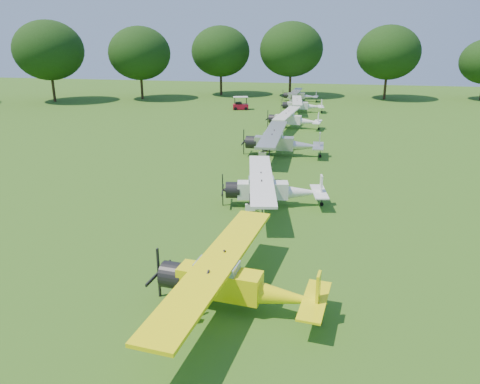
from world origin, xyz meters
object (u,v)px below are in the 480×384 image
object	(u,v)px
aircraft_4	(280,141)
aircraft_7	(299,95)
aircraft_3	(271,187)
aircraft_2	(232,280)
aircraft_5	(292,118)
aircraft_6	(301,104)
golf_cart	(240,105)

from	to	relation	value
aircraft_4	aircraft_7	world-z (taller)	aircraft_4
aircraft_3	aircraft_4	size ratio (longest dim) A/B	0.93
aircraft_2	aircraft_7	world-z (taller)	aircraft_2
aircraft_3	aircraft_4	distance (m)	13.49
aircraft_2	aircraft_4	distance (m)	26.09
aircraft_4	aircraft_5	distance (m)	13.45
aircraft_2	aircraft_6	xyz separation A→B (m)	(-0.55, 51.63, -0.22)
aircraft_2	aircraft_7	distance (m)	62.96
aircraft_3	aircraft_2	bearing A→B (deg)	-99.88
aircraft_3	aircraft_6	xyz separation A→B (m)	(-0.55, 39.02, -0.15)
aircraft_7	aircraft_4	bearing A→B (deg)	-86.41
aircraft_2	golf_cart	size ratio (longest dim) A/B	4.73
aircraft_3	golf_cart	xyz separation A→B (m)	(-9.62, 39.84, -0.64)
aircraft_2	aircraft_6	bearing A→B (deg)	97.42
aircraft_3	aircraft_7	bearing A→B (deg)	81.93
aircraft_7	golf_cart	world-z (taller)	golf_cart
aircraft_7	aircraft_2	bearing A→B (deg)	-86.19
aircraft_4	aircraft_5	xyz separation A→B (m)	(-0.01, 13.45, -0.18)
aircraft_2	aircraft_5	xyz separation A→B (m)	(-0.81, 39.53, -0.15)
aircraft_2	aircraft_3	world-z (taller)	aircraft_2
aircraft_6	aircraft_5	bearing A→B (deg)	-96.02
aircraft_7	aircraft_3	bearing A→B (deg)	-85.83
golf_cart	aircraft_3	bearing A→B (deg)	-89.93
aircraft_5	aircraft_7	size ratio (longest dim) A/B	1.11
aircraft_3	aircraft_6	bearing A→B (deg)	80.93
aircraft_2	aircraft_6	size ratio (longest dim) A/B	1.19
aircraft_3	aircraft_5	bearing A→B (deg)	81.83
aircraft_2	aircraft_3	size ratio (longest dim) A/B	1.06
aircraft_7	aircraft_5	bearing A→B (deg)	-85.72
aircraft_3	aircraft_6	world-z (taller)	aircraft_3
aircraft_4	golf_cart	size ratio (longest dim) A/B	4.82
aircraft_2	golf_cart	xyz separation A→B (m)	(-9.62, 52.45, -0.71)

